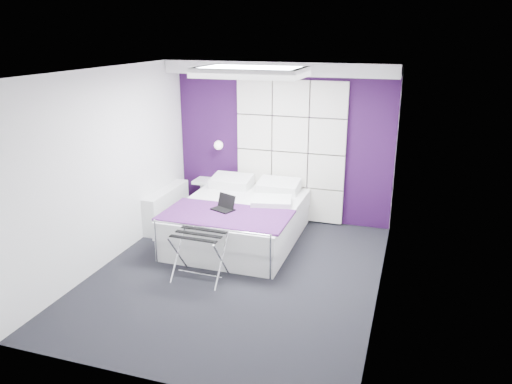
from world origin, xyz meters
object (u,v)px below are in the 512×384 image
Objects in this scene: radiator at (167,207)px; bed at (239,220)px; luggage_rack at (199,256)px; nightstand at (208,181)px; wall_lamp at (219,145)px; laptop at (224,206)px.

bed is (1.34, -0.23, 0.02)m from radiator.
luggage_rack is at bearing -92.42° from bed.
luggage_rack is (0.85, -2.28, -0.26)m from nightstand.
bed is at bearing -46.50° from nightstand.
bed is at bearing -54.74° from wall_lamp.
radiator is 0.89m from nightstand.
nightstand is at bearing 133.50° from bed.
bed is at bearing -9.83° from radiator.
bed is 7.10× the size of laptop.
bed is 4.58× the size of nightstand.
luggage_rack is 1.03m from laptop.
bed is 1.34m from nightstand.
wall_lamp is 1.51m from bed.
bed is 1.33m from luggage_rack.
wall_lamp is 0.68m from nightstand.
bed is (0.70, -0.99, -0.90)m from wall_lamp.
bed reaches higher than luggage_rack.
wall_lamp reaches higher than luggage_rack.
radiator is 1.36m from bed.
bed is at bearing 97.38° from laptop.
radiator is at bearing -121.30° from nightstand.
radiator is 2.02m from luggage_rack.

